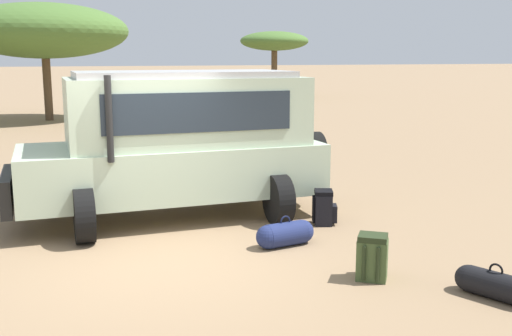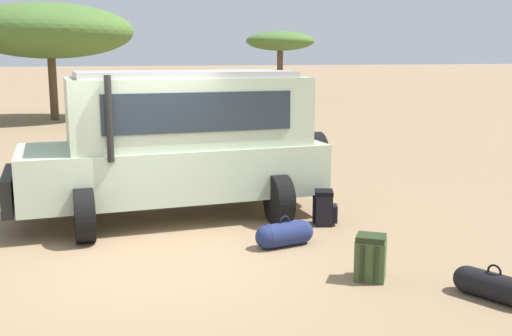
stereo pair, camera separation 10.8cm
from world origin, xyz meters
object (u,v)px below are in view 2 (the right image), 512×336
duffel_bag_low_black_case (285,234)px  acacia_tree_right_mid (280,42)px  safari_vehicle (179,141)px  backpack_beside_front_wheel (324,208)px  backpack_cluster_center (370,258)px  duffel_bag_soft_canvas (493,286)px  acacia_tree_centre_back (50,31)px

duffel_bag_low_black_case → acacia_tree_right_mid: size_ratio=0.20×
safari_vehicle → backpack_beside_front_wheel: (2.04, -1.33, -1.02)m
backpack_beside_front_wheel → backpack_cluster_center: bearing=-103.8°
duffel_bag_low_black_case → duffel_bag_soft_canvas: duffel_bag_low_black_case is taller
duffel_bag_low_black_case → duffel_bag_soft_canvas: size_ratio=1.02×
backpack_beside_front_wheel → duffel_bag_soft_canvas: backpack_beside_front_wheel is taller
backpack_cluster_center → safari_vehicle: bearing=111.6°
safari_vehicle → backpack_beside_front_wheel: 2.64m
acacia_tree_centre_back → duffel_bag_soft_canvas: bearing=-80.2°
backpack_cluster_center → acacia_tree_centre_back: acacia_tree_centre_back is taller
safari_vehicle → acacia_tree_centre_back: (-1.37, 17.13, 2.41)m
safari_vehicle → acacia_tree_right_mid: acacia_tree_right_mid is taller
acacia_tree_centre_back → acacia_tree_right_mid: bearing=35.1°
safari_vehicle → acacia_tree_centre_back: 17.36m
backpack_beside_front_wheel → acacia_tree_centre_back: size_ratio=0.08×
backpack_beside_front_wheel → acacia_tree_centre_back: bearing=100.5°
backpack_beside_front_wheel → duffel_bag_soft_canvas: bearing=-83.7°
backpack_beside_front_wheel → duffel_bag_soft_canvas: (0.38, -3.39, -0.12)m
backpack_cluster_center → acacia_tree_right_mid: bearing=69.1°
acacia_tree_centre_back → acacia_tree_right_mid: acacia_tree_centre_back is taller
duffel_bag_low_black_case → acacia_tree_centre_back: (-2.38, 19.26, 3.53)m
backpack_cluster_center → acacia_tree_right_mid: 33.58m
backpack_beside_front_wheel → acacia_tree_right_mid: 31.17m
duffel_bag_soft_canvas → acacia_tree_right_mid: size_ratio=0.19×
backpack_beside_front_wheel → acacia_tree_right_mid: size_ratio=0.12×
backpack_cluster_center → duffel_bag_low_black_case: bearing=106.2°
duffel_bag_soft_canvas → acacia_tree_centre_back: acacia_tree_centre_back is taller
backpack_cluster_center → duffel_bag_low_black_case: 1.64m
acacia_tree_centre_back → acacia_tree_right_mid: size_ratio=1.51×
safari_vehicle → acacia_tree_right_mid: (13.37, 27.51, 2.32)m
backpack_cluster_center → duffel_bag_soft_canvas: bearing=-46.7°
backpack_beside_front_wheel → backpack_cluster_center: backpack_cluster_center is taller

